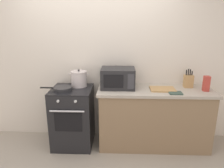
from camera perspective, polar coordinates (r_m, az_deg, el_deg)
The scene contains 12 objects.
ground_plane at distance 3.08m, azimuth -5.58°, elevation -21.42°, with size 10.00×10.00×0.00m, color #9E9384.
back_wall at distance 3.44m, azimuth 0.97°, elevation 5.75°, with size 4.40×0.10×2.50m, color silver.
lower_cabinet_right at distance 3.40m, azimuth 11.07°, elevation -9.11°, with size 1.64×0.56×0.88m, color #8C7051.
countertop_right at distance 3.23m, azimuth 11.51°, elevation -1.73°, with size 1.70×0.60×0.04m, color #ADA393.
stove at distance 3.41m, azimuth -10.36°, elevation -8.62°, with size 0.60×0.64×0.92m.
stock_pot at distance 3.31m, azimuth -8.79°, elevation 1.39°, with size 0.33×0.25×0.27m.
frying_pan at distance 3.19m, azimuth -13.05°, elevation -1.19°, with size 0.47×0.27×0.05m.
microwave at distance 3.19m, azimuth 1.57°, elevation 1.59°, with size 0.50×0.37×0.30m.
cutting_board at distance 3.22m, azimuth 13.33°, elevation -1.34°, with size 0.36×0.26×0.02m, color tan.
knife_block at distance 3.42m, azimuth 19.70°, elevation 0.77°, with size 0.13×0.10×0.28m.
pasta_box at distance 3.34m, azimuth 23.85°, elevation 0.09°, with size 0.08×0.08×0.22m, color #B73D33.
oven_mitt at distance 3.10m, azimuth 16.57°, elevation -2.30°, with size 0.18×0.14×0.02m, color #384C42.
Camera 1 is at (0.37, -2.41, 1.90)m, focal length 34.28 mm.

